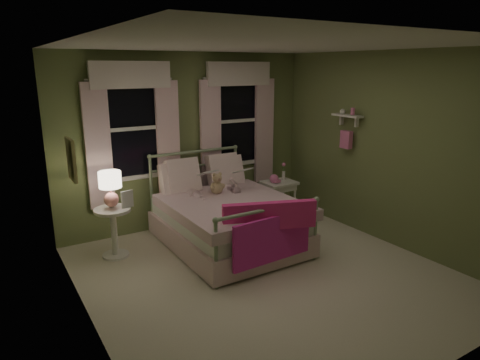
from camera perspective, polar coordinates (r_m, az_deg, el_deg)
room_shell at (r=4.76m, az=3.80°, el=1.66°), size 4.20×4.20×4.20m
bed at (r=5.86m, az=-1.80°, el=-5.08°), size 1.58×2.04×1.18m
pink_throw at (r=4.98m, az=4.14°, el=-6.05°), size 1.10×0.48×0.71m
child_left at (r=5.94m, az=-6.22°, el=0.55°), size 0.26×0.18×0.71m
child_right at (r=6.20m, az=-1.55°, el=0.92°), size 0.35×0.29×0.64m
book_left at (r=5.71m, az=-5.14°, el=0.39°), size 0.21×0.13×0.26m
book_right at (r=5.98m, az=-0.34°, el=0.71°), size 0.21×0.13×0.26m
teddy_bear at (r=5.96m, az=-3.10°, el=-0.65°), size 0.23×0.19×0.31m
nightstand_left at (r=5.72m, az=-16.50°, el=-5.87°), size 0.46×0.46×0.65m
table_lamp at (r=5.56m, az=-16.90°, el=-0.69°), size 0.28×0.28×0.45m
book_nightstand at (r=5.59m, az=-15.47°, el=-3.66°), size 0.19×0.24×0.02m
nightstand_right at (r=6.72m, az=5.23°, el=-1.03°), size 0.50×0.40×0.64m
pink_toy at (r=6.62m, az=4.60°, el=0.15°), size 0.14×0.19×0.14m
bud_vase at (r=6.77m, az=5.84°, el=1.17°), size 0.06×0.06×0.28m
window_left at (r=6.13m, az=-14.06°, el=7.29°), size 1.34×0.13×1.96m
window_right at (r=6.84m, az=-0.26°, el=8.47°), size 1.34×0.13×1.96m
wall_shelf at (r=6.47m, az=14.05°, el=6.78°), size 0.15×0.50×0.60m
framed_picture at (r=4.51m, az=-21.55°, el=2.53°), size 0.03×0.32×0.42m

